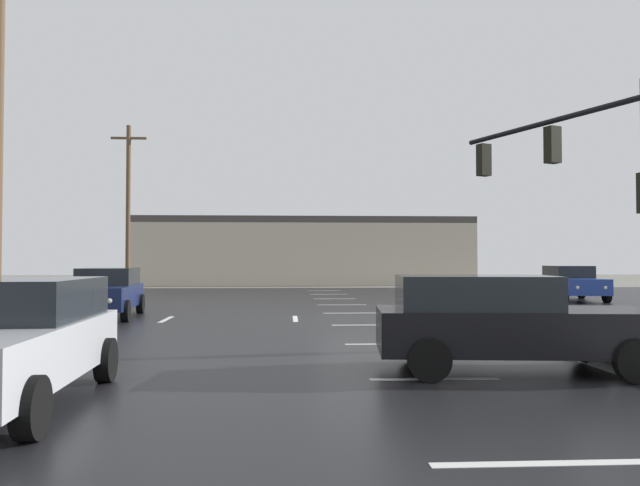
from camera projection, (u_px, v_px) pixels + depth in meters
ground_plane at (359, 319)px, 19.55m from camera, size 120.00×120.00×0.00m
road_asphalt at (359, 319)px, 19.55m from camera, size 44.00×44.00×0.02m
snow_strip_curbside at (572, 326)px, 15.84m from camera, size 4.00×1.60×0.06m
lane_markings at (405, 323)px, 18.24m from camera, size 36.15×36.15×0.01m
traffic_signal_mast at (583, 172)px, 15.20m from camera, size 2.44×5.75×5.73m
strip_building_background at (304, 251)px, 49.33m from camera, size 25.44×8.00×5.13m
sedan_blue at (572, 282)px, 28.61m from camera, size 2.43×4.68×1.58m
sedan_black at (505, 321)px, 10.20m from camera, size 4.66×2.37×1.58m
sedan_navy at (106, 291)px, 20.01m from camera, size 2.34×4.65×1.58m
sedan_silver at (8, 338)px, 7.94m from camera, size 2.17×4.60×1.58m
utility_pole_distant at (128, 204)px, 38.79m from camera, size 2.20×0.28×10.31m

